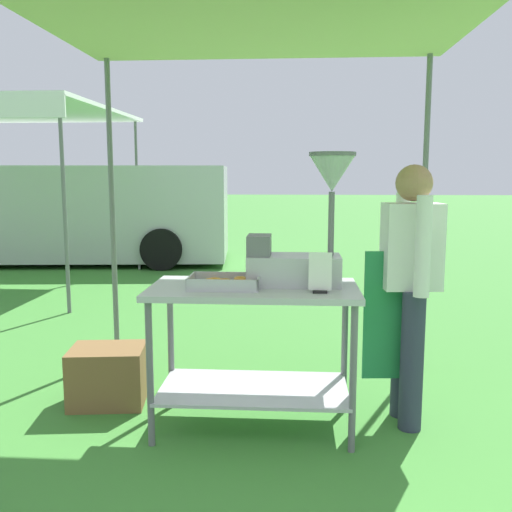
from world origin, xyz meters
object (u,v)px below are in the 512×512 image
(donut_fryer, at_px, (304,236))
(van_silver, at_px, (73,212))
(donut_cart, at_px, (254,326))
(menu_sign, at_px, (320,276))
(supply_crate, at_px, (108,375))
(neighbour_tent, at_px, (9,114))
(donut_tray, at_px, (224,283))
(vendor, at_px, (409,281))
(stall_canopy, at_px, (255,22))

(donut_fryer, distance_m, van_silver, 7.56)
(donut_cart, xyz_separation_m, menu_sign, (0.39, -0.16, 0.34))
(donut_cart, relative_size, supply_crate, 2.32)
(menu_sign, xyz_separation_m, neighbour_tent, (-3.95, 4.34, 1.36))
(donut_tray, bearing_deg, donut_cart, 14.58)
(menu_sign, relative_size, supply_crate, 0.43)
(supply_crate, bearing_deg, van_silver, 113.28)
(van_silver, bearing_deg, vendor, -53.95)
(supply_crate, relative_size, neighbour_tent, 0.17)
(donut_cart, bearing_deg, donut_tray, -165.42)
(donut_fryer, distance_m, neighbour_tent, 5.76)
(neighbour_tent, bearing_deg, menu_sign, -47.65)
(stall_canopy, xyz_separation_m, menu_sign, (0.39, -0.26, -1.43))
(donut_cart, xyz_separation_m, van_silver, (-3.68, 6.49, 0.24))
(supply_crate, bearing_deg, neighbour_tent, 123.36)
(stall_canopy, bearing_deg, donut_cart, -90.00)
(menu_sign, bearing_deg, donut_tray, 168.61)
(donut_cart, bearing_deg, vendor, 8.70)
(stall_canopy, height_order, donut_tray, stall_canopy)
(donut_cart, distance_m, neighbour_tent, 5.75)
(donut_cart, height_order, van_silver, van_silver)
(menu_sign, distance_m, supply_crate, 1.68)
(van_silver, xyz_separation_m, neighbour_tent, (0.11, -2.31, 1.47))
(neighbour_tent, bearing_deg, stall_canopy, -48.85)
(donut_tray, height_order, neighbour_tent, neighbour_tent)
(donut_tray, distance_m, vendor, 1.13)
(van_silver, bearing_deg, supply_crate, -66.72)
(vendor, height_order, supply_crate, vendor)
(donut_fryer, xyz_separation_m, van_silver, (-3.98, 6.42, -0.31))
(donut_fryer, height_order, supply_crate, donut_fryer)
(donut_cart, bearing_deg, stall_canopy, 90.00)
(van_silver, relative_size, neighbour_tent, 1.77)
(donut_fryer, bearing_deg, donut_tray, -165.48)
(donut_cart, bearing_deg, menu_sign, -22.23)
(stall_canopy, bearing_deg, menu_sign, -33.54)
(vendor, distance_m, neighbour_tent, 6.22)
(donut_fryer, bearing_deg, menu_sign, -69.03)
(donut_tray, bearing_deg, neighbour_tent, 128.77)
(donut_cart, distance_m, donut_fryer, 0.62)
(donut_tray, xyz_separation_m, supply_crate, (-0.84, 0.35, -0.72))
(donut_fryer, bearing_deg, van_silver, 121.78)
(stall_canopy, relative_size, supply_crate, 5.09)
(stall_canopy, xyz_separation_m, donut_tray, (-0.17, -0.14, -1.51))
(stall_canopy, distance_m, vendor, 1.79)
(stall_canopy, relative_size, donut_fryer, 3.44)
(donut_tray, bearing_deg, stall_canopy, 39.57)
(donut_tray, height_order, donut_fryer, donut_fryer)
(menu_sign, relative_size, neighbour_tent, 0.07)
(donut_cart, xyz_separation_m, donut_fryer, (0.30, 0.08, 0.54))
(van_silver, bearing_deg, neighbour_tent, -87.23)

